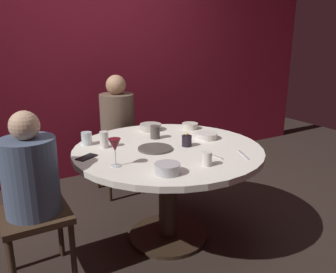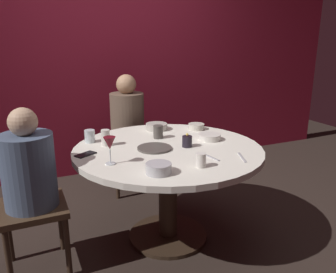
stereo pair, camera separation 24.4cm
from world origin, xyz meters
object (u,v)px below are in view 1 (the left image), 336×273
at_px(candle_holder, 187,141).
at_px(bowl_salad_center, 190,126).
at_px(dining_table, 168,166).
at_px(bowl_sauce_side, 151,127).
at_px(cup_center_front, 104,140).
at_px(dinner_plate, 155,149).
at_px(seated_diner_back, 118,122).
at_px(bowl_small_white, 206,136).
at_px(wine_glass, 115,146).
at_px(bowl_serving_large, 167,169).
at_px(seated_diner_left, 31,179).
at_px(cup_by_left_diner, 207,159).
at_px(cup_near_candle, 155,132).
at_px(cup_by_right_diner, 87,138).
at_px(cell_phone, 87,157).

distance_m(candle_holder, bowl_salad_center, 0.49).
relative_size(dining_table, bowl_sauce_side, 7.40).
bearing_deg(cup_center_front, dinner_plate, -37.50).
height_order(seated_diner_back, bowl_small_white, seated_diner_back).
bearing_deg(bowl_sauce_side, dining_table, -102.57).
distance_m(wine_glass, bowl_salad_center, 1.03).
xyz_separation_m(candle_holder, bowl_serving_large, (-0.38, -0.38, -0.01)).
distance_m(dining_table, seated_diner_left, 0.94).
relative_size(seated_diner_left, bowl_serving_large, 7.24).
bearing_deg(candle_holder, bowl_salad_center, 53.76).
xyz_separation_m(dining_table, seated_diner_back, (0.00, 0.97, 0.13)).
bearing_deg(dining_table, bowl_serving_large, -120.30).
relative_size(bowl_salad_center, cup_by_left_diner, 1.55).
xyz_separation_m(bowl_sauce_side, cup_by_left_diner, (-0.08, -0.92, 0.02)).
bearing_deg(bowl_sauce_side, bowl_salad_center, -23.18).
relative_size(seated_diner_back, dinner_plate, 4.75).
bearing_deg(dinner_plate, seated_diner_left, 179.69).
bearing_deg(cup_near_candle, cup_by_right_diner, 168.13).
xyz_separation_m(seated_diner_back, cup_by_left_diner, (0.03, -1.41, 0.06)).
bearing_deg(bowl_sauce_side, cup_by_right_diner, -167.23).
distance_m(bowl_sauce_side, cup_near_candle, 0.26).
height_order(candle_holder, bowl_salad_center, candle_holder).
bearing_deg(candle_holder, cup_center_front, 153.17).
bearing_deg(dining_table, seated_diner_left, 180.00).
height_order(bowl_serving_large, bowl_salad_center, bowl_serving_large).
distance_m(bowl_small_white, cup_by_right_diner, 0.91).
distance_m(seated_diner_back, bowl_small_white, 1.00).
bearing_deg(cup_center_front, candle_holder, -26.83).
distance_m(seated_diner_left, cup_by_right_diner, 0.58).
bearing_deg(bowl_serving_large, seated_diner_back, 79.90).
height_order(cup_near_candle, cup_center_front, cup_center_front).
bearing_deg(cup_near_candle, bowl_salad_center, 15.26).
bearing_deg(seated_diner_left, candle_holder, -2.47).
bearing_deg(cell_phone, seated_diner_left, 72.09).
bearing_deg(cup_near_candle, candle_holder, -69.74).
distance_m(cell_phone, cup_near_candle, 0.62).
bearing_deg(wine_glass, bowl_small_white, 13.68).
height_order(dinner_plate, cup_center_front, cup_center_front).
bearing_deg(bowl_salad_center, cup_by_left_diner, -116.68).
height_order(bowl_sauce_side, cup_by_left_diner, cup_by_left_diner).
height_order(seated_diner_left, cup_by_left_diner, seated_diner_left).
bearing_deg(bowl_salad_center, dining_table, -140.19).
xyz_separation_m(wine_glass, dinner_plate, (0.36, 0.16, -0.12)).
bearing_deg(bowl_salad_center, bowl_serving_large, -130.78).
relative_size(candle_holder, cup_center_front, 0.86).
distance_m(dining_table, bowl_sauce_side, 0.53).
bearing_deg(seated_diner_back, cup_near_candle, 1.84).
bearing_deg(wine_glass, dinner_plate, 23.83).
bearing_deg(bowl_small_white, cell_phone, 178.02).
relative_size(dinner_plate, cell_phone, 1.74).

